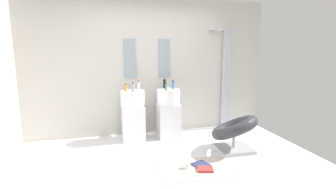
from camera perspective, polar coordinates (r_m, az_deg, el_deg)
name	(u,v)px	position (r m, az deg, el deg)	size (l,w,h in m)	color
ground_plane	(167,168)	(3.91, -0.19, -15.65)	(4.80, 3.60, 0.04)	silver
rear_partition	(147,68)	(5.15, -4.60, 5.86)	(4.80, 0.10, 2.60)	beige
pedestal_sink_left	(133,115)	(4.86, -7.60, -4.36)	(0.43, 0.43, 1.02)	white
pedestal_sink_right	(168,113)	(4.97, 0.09, -3.93)	(0.43, 0.43, 1.02)	white
vanity_mirror_left	(130,59)	(5.03, -8.29, 7.72)	(0.22, 0.03, 0.73)	#8C9EA8
vanity_mirror_right	(164,58)	(5.14, -0.79, 7.87)	(0.22, 0.03, 0.73)	#8C9EA8
shower_column	(225,77)	(5.56, 12.34, 3.68)	(0.49, 0.24, 2.05)	#B7BABF
lounge_chair	(234,130)	(4.46, 14.17, -7.56)	(1.10, 1.10, 0.65)	#B7BABF
area_rug	(195,169)	(3.85, 5.86, -15.73)	(1.04, 0.68, 0.01)	beige
magazine_navy	(201,165)	(3.95, 7.14, -14.86)	(0.21, 0.22, 0.02)	navy
magazine_red	(205,169)	(3.80, 8.05, -15.75)	(0.21, 0.16, 0.03)	#B73838
coffee_mug	(187,165)	(3.83, 4.13, -15.10)	(0.08, 0.08, 0.08)	white
soap_bottle_amber	(126,88)	(4.76, -9.16, 1.48)	(0.05, 0.05, 0.13)	#C68C38
soap_bottle_blue	(173,85)	(4.93, 1.07, 2.12)	(0.05, 0.05, 0.17)	#4C72B7
soap_bottle_clear	(139,86)	(4.85, -6.40, 1.93)	(0.05, 0.05, 0.17)	silver
soap_bottle_green	(166,87)	(4.74, -0.37, 1.59)	(0.04, 0.04, 0.13)	#59996B
soap_bottle_grey	(133,87)	(4.63, -7.62, 1.53)	(0.05, 0.05, 0.17)	#99999E
soap_bottle_black	(164,84)	(5.00, -0.78, 2.32)	(0.05, 0.05, 0.18)	black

